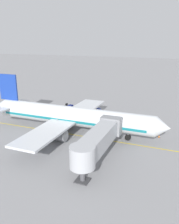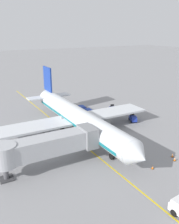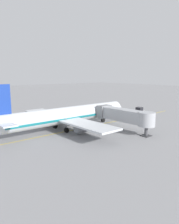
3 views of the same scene
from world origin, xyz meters
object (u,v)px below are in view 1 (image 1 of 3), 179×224
Objects in this scene: baggage_cart_front at (55,113)px; safety_cone_wing_tip at (157,126)px; baggage_cart_second_in_train at (44,112)px; jet_bridge at (98,140)px; safety_cone_nose_right at (159,136)px; baggage_tug_trailing at (96,111)px; ground_crew_wing_walker at (117,126)px; baggage_tug_lead at (69,107)px; parked_airliner at (71,116)px; safety_cone_nose_left at (161,128)px.

baggage_cart_front reaches higher than safety_cone_wing_tip.
jet_bridge is at bearing 51.00° from baggage_cart_second_in_train.
baggage_cart_second_in_train is 27.18m from safety_cone_nose_right.
baggage_cart_second_in_train is at bearing -129.00° from jet_bridge.
safety_cone_nose_right is at bearing 59.37° from baggage_tug_trailing.
jet_bridge reaches higher than safety_cone_nose_right.
baggage_cart_front is at bearing -133.76° from jet_bridge.
baggage_cart_front is at bearing -99.80° from ground_crew_wing_walker.
ground_crew_wing_walker is 2.86× the size of safety_cone_wing_tip.
jet_bridge is 25.23× the size of safety_cone_nose_right.
baggage_tug_lead is 7.56m from baggage_tug_trailing.
parked_airliner is 63.06× the size of safety_cone_nose_left.
safety_cone_nose_right is at bearing 86.74° from ground_crew_wing_walker.
safety_cone_wing_tip is (-4.62, 7.13, -0.66)m from ground_crew_wing_walker.
ground_crew_wing_walker is 2.86× the size of safety_cone_nose_left.
baggage_cart_second_in_train is (-15.75, -19.45, -2.51)m from jet_bridge.
parked_airliner is 12.64× the size of baggage_cart_front.
baggage_cart_second_in_train reaches higher than safety_cone_wing_tip.
baggage_cart_front is 4.99× the size of safety_cone_nose_left.
baggage_cart_second_in_train is (6.72, -3.11, 0.24)m from baggage_tug_lead.
baggage_cart_second_in_train reaches higher than safety_cone_nose_left.
safety_cone_wing_tip is at bearing 78.28° from baggage_tug_lead.
safety_cone_nose_right is (4.48, 0.07, 0.00)m from safety_cone_nose_left.
baggage_tug_trailing is 0.94× the size of baggage_cart_front.
ground_crew_wing_walker is at bearing -177.11° from jet_bridge.
baggage_cart_front is at bearing -97.59° from safety_cone_nose_right.
baggage_tug_lead is 6.61m from baggage_cart_front.
safety_cone_wing_tip is (4.58, 15.24, -0.42)m from baggage_tug_trailing.
parked_airliner reaches higher than baggage_cart_second_in_train.
jet_bridge is 27.91m from baggage_tug_lead.
parked_airliner reaches higher than safety_cone_nose_right.
baggage_cart_front is 1.74× the size of ground_crew_wing_walker.
safety_cone_nose_right is (-3.43, 16.62, -2.90)m from parked_airliner.
safety_cone_wing_tip is (-0.60, -1.01, 0.00)m from safety_cone_nose_left.
jet_bridge reaches higher than baggage_tug_lead.
ground_crew_wing_walker is (9.19, 8.11, 0.24)m from baggage_tug_trailing.
baggage_tug_lead reaches higher than baggage_cart_front.
baggage_tug_trailing is at bearing -120.63° from safety_cone_nose_right.
baggage_cart_front is at bearing -1.94° from baggage_tug_lead.
parked_airliner is at bearing 57.78° from baggage_cart_second_in_train.
jet_bridge reaches higher than baggage_tug_trailing.
parked_airliner is at bearing 28.72° from baggage_tug_lead.
baggage_cart_second_in_train is at bearing -85.62° from safety_cone_wing_tip.
baggage_cart_front is 2.89m from baggage_cart_second_in_train.
jet_bridge is 8.81× the size of ground_crew_wing_walker.
safety_cone_nose_right is at bearing 149.16° from jet_bridge.
ground_crew_wing_walker is at bearing -63.74° from safety_cone_nose_left.
parked_airliner is at bearing 48.39° from baggage_cart_front.
baggage_tug_lead is at bearing -101.72° from safety_cone_wing_tip.
ground_crew_wing_walker is (2.63, 18.79, 0.00)m from baggage_cart_second_in_train.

